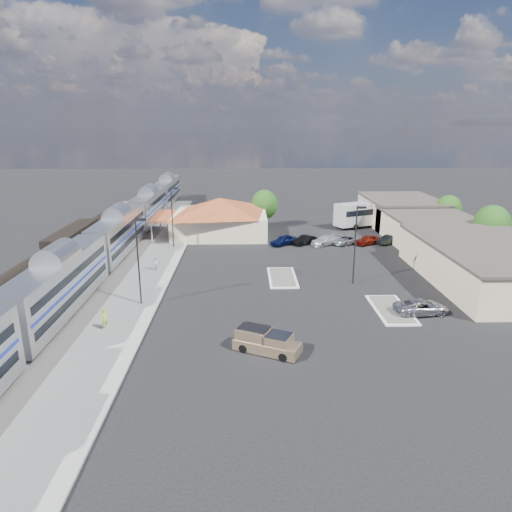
{
  "coord_description": "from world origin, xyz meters",
  "views": [
    {
      "loc": [
        -0.35,
        -49.41,
        17.78
      ],
      "look_at": [
        0.86,
        1.91,
        2.8
      ],
      "focal_mm": 32.0,
      "sensor_mm": 36.0,
      "label": 1
    }
  ],
  "objects_px": {
    "suv": "(421,307)",
    "pickup_truck": "(267,342)",
    "coach_bus": "(370,212)",
    "station_depot": "(220,216)"
  },
  "relations": [
    {
      "from": "suv",
      "to": "pickup_truck",
      "type": "bearing_deg",
      "value": 107.83
    },
    {
      "from": "pickup_truck",
      "to": "station_depot",
      "type": "bearing_deg",
      "value": 34.07
    },
    {
      "from": "coach_bus",
      "to": "suv",
      "type": "bearing_deg",
      "value": 148.34
    },
    {
      "from": "pickup_truck",
      "to": "coach_bus",
      "type": "distance_m",
      "value": 50.81
    },
    {
      "from": "suv",
      "to": "coach_bus",
      "type": "bearing_deg",
      "value": -15.4
    },
    {
      "from": "station_depot",
      "to": "suv",
      "type": "xyz_separation_m",
      "value": [
        21.15,
        -32.92,
        -2.41
      ]
    },
    {
      "from": "suv",
      "to": "station_depot",
      "type": "bearing_deg",
      "value": 24.96
    },
    {
      "from": "suv",
      "to": "coach_bus",
      "type": "relative_size",
      "value": 0.38
    },
    {
      "from": "pickup_truck",
      "to": "coach_bus",
      "type": "xyz_separation_m",
      "value": [
        20.52,
        46.45,
        1.63
      ]
    },
    {
      "from": "station_depot",
      "to": "pickup_truck",
      "type": "distance_m",
      "value": 40.72
    }
  ]
}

